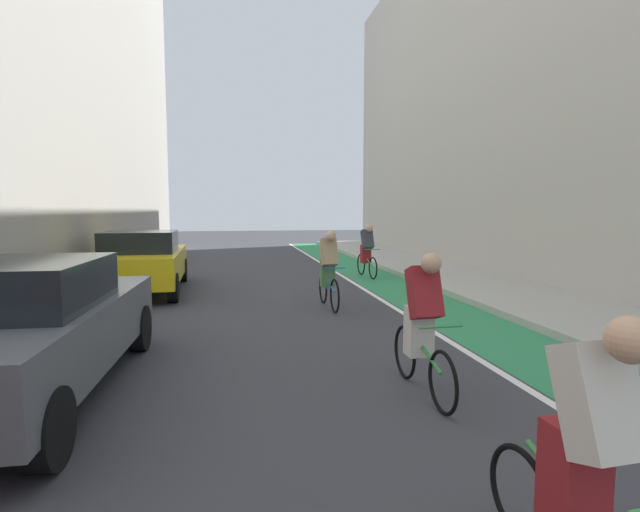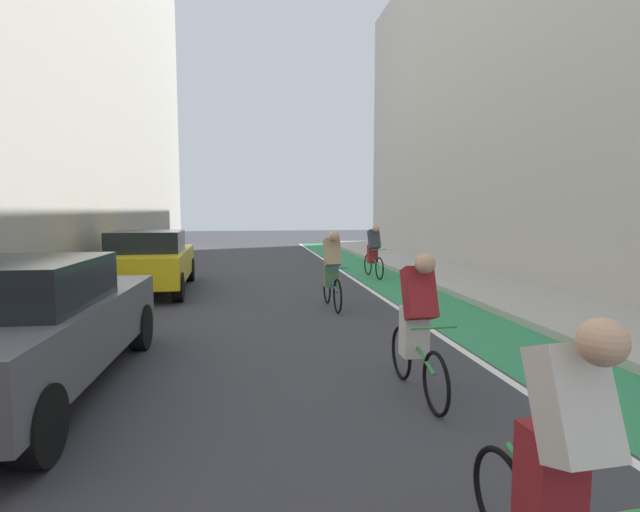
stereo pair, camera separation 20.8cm
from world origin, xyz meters
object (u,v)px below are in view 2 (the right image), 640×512
at_px(cyclist_mid, 417,324).
at_px(parked_sedan_gray, 22,326).
at_px(parked_sedan_yellow_cab, 149,260).
at_px(cyclist_lead, 565,464).
at_px(cyclist_far, 373,249).
at_px(cyclist_trailing, 332,270).

bearing_deg(cyclist_mid, parked_sedan_gray, 171.46).
xyz_separation_m(parked_sedan_yellow_cab, cyclist_lead, (4.00, -10.39, 0.02)).
relative_size(parked_sedan_yellow_cab, cyclist_far, 2.55).
bearing_deg(parked_sedan_gray, cyclist_lead, -41.50).
bearing_deg(cyclist_trailing, cyclist_far, 64.66).
distance_m(parked_sedan_yellow_cab, cyclist_far, 6.45).
bearing_deg(cyclist_lead, parked_sedan_gray, 138.50).
bearing_deg(cyclist_mid, cyclist_lead, -95.86).
height_order(cyclist_trailing, cyclist_far, cyclist_trailing).
relative_size(parked_sedan_gray, parked_sedan_yellow_cab, 1.01).
xyz_separation_m(cyclist_mid, cyclist_trailing, (-0.11, 4.80, 0.00)).
distance_m(parked_sedan_gray, cyclist_trailing, 5.90).
bearing_deg(cyclist_far, cyclist_mid, -102.03).
xyz_separation_m(parked_sedan_yellow_cab, cyclist_mid, (4.29, -7.50, 0.02)).
bearing_deg(cyclist_mid, cyclist_far, 77.97).
height_order(cyclist_lead, cyclist_far, cyclist_far).
xyz_separation_m(parked_sedan_gray, cyclist_trailing, (4.19, 4.15, 0.03)).
relative_size(parked_sedan_yellow_cab, cyclist_lead, 2.64).
relative_size(cyclist_trailing, cyclist_far, 1.02).
xyz_separation_m(cyclist_lead, cyclist_mid, (0.30, 2.89, 0.00)).
xyz_separation_m(cyclist_trailing, cyclist_far, (2.05, 4.33, 0.04)).
relative_size(cyclist_lead, cyclist_far, 0.97).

